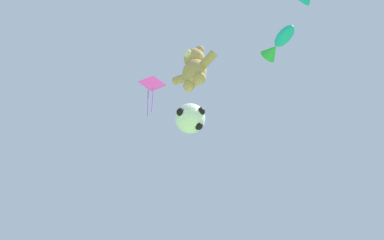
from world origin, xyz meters
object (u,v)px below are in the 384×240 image
soccer_ball_kite (190,118)px  diamond_kite (152,86)px  teddy_bear_kite (194,68)px  fish_kite_teal (278,44)px

soccer_ball_kite → diamond_kite: size_ratio=0.44×
teddy_bear_kite → diamond_kite: (-2.64, 0.56, 1.77)m
teddy_bear_kite → fish_kite_teal: (2.12, 1.94, 1.44)m
teddy_bear_kite → fish_kite_teal: size_ratio=1.20×
soccer_ball_kite → diamond_kite: (-2.22, 0.26, 3.55)m
teddy_bear_kite → diamond_kite: size_ratio=0.81×
teddy_bear_kite → fish_kite_teal: bearing=42.5°
fish_kite_teal → soccer_ball_kite: bearing=-147.2°
teddy_bear_kite → soccer_ball_kite: (-0.43, 0.30, -1.78)m
fish_kite_teal → teddy_bear_kite: bearing=-137.5°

